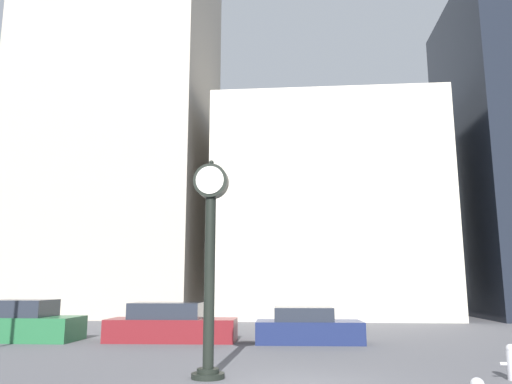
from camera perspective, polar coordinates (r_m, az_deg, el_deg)
name	(u,v)px	position (r m, az deg, el deg)	size (l,w,h in m)	color
building_tall_tower	(127,57)	(40.88, -14.57, 14.74)	(12.66, 12.00, 38.56)	#ADA393
building_storefront_row	(326,213)	(35.14, 8.00, -2.44)	(14.44, 12.00, 13.88)	beige
street_clock	(210,250)	(11.96, -5.28, -6.58)	(0.82, 0.76, 5.10)	black
car_green	(25,323)	(21.35, -24.93, -13.47)	(4.00, 1.95, 1.52)	#236038
car_maroon	(171,325)	(19.58, -9.72, -14.75)	(4.83, 2.01, 1.42)	maroon
car_navy	(308,328)	(18.88, 5.93, -15.17)	(3.90, 1.94, 1.27)	#19234C
fire_hydrant_far	(512,362)	(13.10, 27.20, -16.86)	(0.54, 0.23, 0.78)	#B7B7BC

